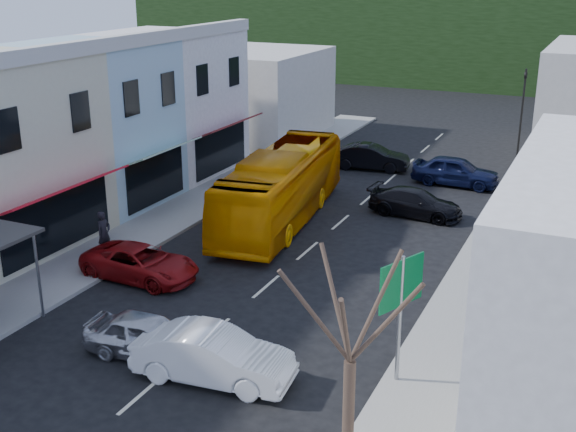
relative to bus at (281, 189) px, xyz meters
The scene contains 17 objects.
ground 11.50m from the bus, 76.48° to the right, with size 120.00×120.00×0.00m, color black.
sidewalk_left 5.17m from the bus, 167.42° to the right, with size 3.00×52.00×0.15m, color gray.
sidewalk_right 10.33m from the bus, ahead, with size 3.00×52.00×0.15m, color gray.
shopfront_row 11.81m from the bus, 148.26° to the right, with size 8.25×30.00×8.00m.
distant_block_left 18.51m from the bus, 120.39° to the left, with size 8.00×10.00×6.00m, color #B7B2A8.
hillside 54.27m from the bus, 88.72° to the left, with size 80.00×26.00×14.00m.
bus is the anchor object (origin of this frame).
car_silver 13.33m from the bus, 82.95° to the right, with size 1.80×4.40×1.40m, color #BABABF.
car_white 14.18m from the bus, 73.01° to the right, with size 1.80×4.40×1.40m, color white.
car_red 8.70m from the bus, 103.94° to the right, with size 1.90×4.60×1.40m, color maroon.
car_black_near 6.58m from the bus, 30.48° to the left, with size 1.84×4.50×1.40m, color black.
car_navy_mid 11.27m from the bus, 56.12° to the left, with size 1.80×4.40×1.40m, color black.
car_black_far 10.64m from the bus, 84.86° to the left, with size 1.80×4.40×1.40m, color black.
pedestrian_left 8.66m from the bus, 122.52° to the right, with size 0.60×0.40×1.70m, color black.
direction_sign 14.68m from the bus, 51.86° to the right, with size 0.90×1.72×3.99m, color #045226, non-canonical shape.
street_tree 19.20m from the bus, 60.58° to the right, with size 2.89×2.89×7.07m, color #32251D, non-canonical shape.
traffic_signal 19.78m from the bus, 64.61° to the left, with size 0.59×1.12×5.49m, color black, non-canonical shape.
Camera 1 is at (11.09, -18.32, 11.44)m, focal length 45.00 mm.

